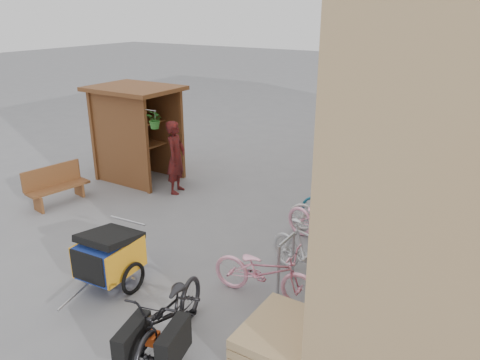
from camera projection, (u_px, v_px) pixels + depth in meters
The scene contains 17 objects.
ground at pixel (174, 249), 8.68m from camera, with size 80.00×80.00×0.00m, color gray.
kiosk at pixel (133, 120), 11.74m from camera, with size 2.49×1.65×2.40m.
bike_rack at pixel (341, 206), 9.26m from camera, with size 0.05×5.35×0.86m.
pallet_stack at pixel (285, 340), 6.00m from camera, with size 1.00×1.20×0.40m.
bench at pixel (56, 185), 10.59m from camera, with size 0.63×1.43×0.88m.
shopping_carts at pixel (425, 154), 12.22m from camera, with size 0.58×2.31×1.04m.
child_trailer at pixel (109, 255), 7.40m from camera, with size 1.02×1.68×0.98m.
cargo_bike at pixel (170, 316), 6.01m from camera, with size 1.11×2.00×0.99m.
person_kiosk at pixel (176, 157), 11.08m from camera, with size 0.64×0.42×1.76m, color maroon.
bike_0 at pixel (265, 271), 7.11m from camera, with size 0.59×1.70×0.90m, color #F69FBC.
bike_1 at pixel (308, 252), 7.59m from camera, with size 0.46×1.63×0.98m, color silver.
bike_2 at pixel (325, 223), 8.70m from camera, with size 0.60×1.73×0.91m, color #F69FBC.
bike_3 at pixel (326, 214), 9.07m from camera, with size 0.43×1.52×0.91m, color silver.
bike_4 at pixel (338, 204), 9.68m from camera, with size 0.53×1.51×0.80m, color #1B566E.
bike_5 at pixel (357, 199), 9.80m from camera, with size 0.42×1.49×0.90m, color silver.
bike_6 at pixel (365, 186), 10.52m from camera, with size 0.58×1.65×0.87m, color silver.
bike_7 at pixel (380, 176), 10.82m from camera, with size 0.51×1.80×1.08m, color #1B566E.
Camera 1 is at (5.13, -5.86, 4.23)m, focal length 35.00 mm.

